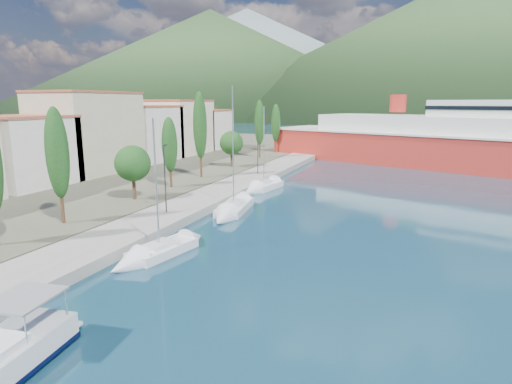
% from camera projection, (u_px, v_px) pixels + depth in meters
% --- Properties ---
extents(ground, '(1400.00, 1400.00, 0.00)m').
position_uv_depth(ground, '(381.00, 137.00, 131.36)').
color(ground, '#163B4F').
extents(quay, '(5.00, 88.00, 0.80)m').
position_uv_depth(quay, '(221.00, 193.00, 48.71)').
color(quay, gray).
rests_on(quay, ground).
extents(land_strip, '(70.00, 148.00, 0.70)m').
position_uv_depth(land_strip, '(41.00, 164.00, 71.30)').
color(land_strip, '#565644').
rests_on(land_strip, ground).
extents(town_buildings, '(9.20, 69.20, 11.30)m').
position_uv_depth(town_buildings, '(116.00, 135.00, 65.74)').
color(town_buildings, beige).
rests_on(town_buildings, land_strip).
extents(tree_row, '(3.63, 62.66, 11.17)m').
position_uv_depth(tree_row, '(195.00, 140.00, 54.79)').
color(tree_row, '#47301E').
rests_on(tree_row, land_strip).
extents(lamp_posts, '(0.15, 46.10, 6.06)m').
position_uv_depth(lamp_posts, '(166.00, 176.00, 37.96)').
color(lamp_posts, '#2D2D33').
rests_on(lamp_posts, quay).
extents(sailboat_near, '(3.43, 7.46, 10.32)m').
position_uv_depth(sailboat_near, '(144.00, 258.00, 28.62)').
color(sailboat_near, silver).
rests_on(sailboat_near, ground).
extents(sailboat_mid, '(3.65, 9.22, 12.91)m').
position_uv_depth(sailboat_mid, '(229.00, 213.00, 40.02)').
color(sailboat_mid, silver).
rests_on(sailboat_mid, ground).
extents(sailboat_far, '(3.51, 7.72, 10.94)m').
position_uv_depth(sailboat_far, '(258.00, 189.00, 51.31)').
color(sailboat_far, silver).
rests_on(sailboat_far, ground).
extents(ferry, '(63.53, 33.64, 12.46)m').
position_uv_depth(ferry, '(448.00, 144.00, 70.39)').
color(ferry, red).
rests_on(ferry, ground).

